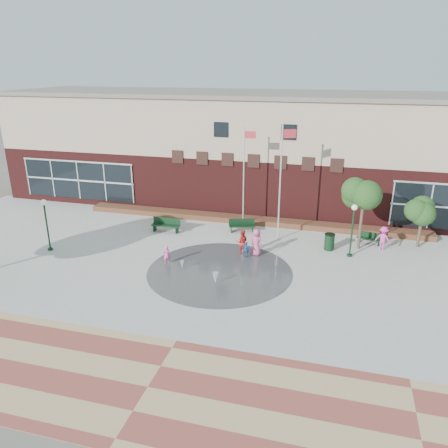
% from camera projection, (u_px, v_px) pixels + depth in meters
% --- Properties ---
extents(ground, '(120.00, 120.00, 0.00)m').
position_uv_depth(ground, '(204.00, 297.00, 22.62)').
color(ground, '#666056').
rests_on(ground, ground).
extents(plaza_concrete, '(46.00, 18.00, 0.01)m').
position_uv_depth(plaza_concrete, '(224.00, 264.00, 26.25)').
color(plaza_concrete, '#A8A8A0').
rests_on(plaza_concrete, ground).
extents(paver_band, '(46.00, 6.00, 0.01)m').
position_uv_depth(paver_band, '(148.00, 387.00, 16.27)').
color(paver_band, '#964238').
rests_on(paver_band, ground).
extents(splash_pad, '(8.40, 8.40, 0.01)m').
position_uv_depth(splash_pad, '(220.00, 272.00, 25.34)').
color(splash_pad, '#383A3D').
rests_on(splash_pad, ground).
extents(library_building, '(44.40, 10.40, 9.20)m').
position_uv_depth(library_building, '(265.00, 148.00, 36.87)').
color(library_building, '#491817').
rests_on(library_building, ground).
extents(flower_bed, '(26.00, 1.20, 0.40)m').
position_uv_depth(flower_bed, '(250.00, 223.00, 33.14)').
color(flower_bed, maroon).
rests_on(flower_bed, ground).
extents(flagpole_left, '(0.88, 0.14, 7.47)m').
position_uv_depth(flagpole_left, '(244.00, 173.00, 30.68)').
color(flagpole_left, white).
rests_on(flagpole_left, ground).
extents(flagpole_right, '(0.91, 0.44, 7.94)m').
position_uv_depth(flagpole_right, '(281.00, 177.00, 28.48)').
color(flagpole_right, white).
rests_on(flagpole_right, ground).
extents(lamp_left, '(0.36, 0.36, 3.43)m').
position_uv_depth(lamp_left, '(46.00, 219.00, 27.54)').
color(lamp_left, '#12321A').
rests_on(lamp_left, ground).
extents(lamp_right, '(0.36, 0.36, 3.41)m').
position_uv_depth(lamp_right, '(353.00, 225.00, 26.63)').
color(lamp_right, '#12321A').
rests_on(lamp_right, ground).
extents(bench_left, '(2.05, 0.59, 1.03)m').
position_uv_depth(bench_left, '(166.00, 228.00, 31.24)').
color(bench_left, '#12321A').
rests_on(bench_left, ground).
extents(bench_mid, '(1.92, 1.06, 0.93)m').
position_uv_depth(bench_mid, '(242.00, 228.00, 31.24)').
color(bench_mid, '#12321A').
rests_on(bench_mid, ground).
extents(bench_right, '(1.60, 0.78, 0.77)m').
position_uv_depth(bench_right, '(369.00, 240.00, 29.18)').
color(bench_right, '#12321A').
rests_on(bench_right, ground).
extents(trash_can, '(0.67, 0.67, 1.10)m').
position_uv_depth(trash_can, '(329.00, 242.00, 28.13)').
color(trash_can, '#12321A').
rests_on(trash_can, ground).
extents(tree_mid, '(2.73, 2.73, 4.60)m').
position_uv_depth(tree_mid, '(364.00, 200.00, 27.35)').
color(tree_mid, '#413228').
rests_on(tree_mid, ground).
extents(tree_small_right, '(2.09, 2.09, 3.57)m').
position_uv_depth(tree_small_right, '(423.00, 209.00, 27.87)').
color(tree_small_right, '#413228').
rests_on(tree_small_right, ground).
extents(water_jet_a, '(0.34, 0.34, 0.66)m').
position_uv_depth(water_jet_a, '(215.00, 284.00, 23.90)').
color(water_jet_a, white).
rests_on(water_jet_a, ground).
extents(water_jet_b, '(0.22, 0.22, 0.50)m').
position_uv_depth(water_jet_b, '(182.00, 269.00, 25.63)').
color(water_jet_b, white).
rests_on(water_jet_b, ground).
extents(child_splash, '(0.50, 0.42, 1.16)m').
position_uv_depth(child_splash, '(167.00, 255.00, 26.17)').
color(child_splash, '#EC53AA').
rests_on(child_splash, ground).
extents(adult_red, '(0.89, 0.76, 1.60)m').
position_uv_depth(adult_red, '(242.00, 242.00, 27.48)').
color(adult_red, red).
rests_on(adult_red, ground).
extents(adult_pink, '(1.00, 0.87, 1.74)m').
position_uv_depth(adult_pink, '(256.00, 242.00, 27.27)').
color(adult_pink, '#D35685').
rests_on(adult_pink, ground).
extents(child_blue, '(0.68, 0.52, 1.07)m').
position_uv_depth(child_blue, '(246.00, 250.00, 26.97)').
color(child_blue, '#2D61B5').
rests_on(child_blue, ground).
extents(person_bench, '(1.17, 0.93, 1.59)m').
position_uv_depth(person_bench, '(383.00, 238.00, 28.06)').
color(person_bench, '#E141AE').
rests_on(person_bench, ground).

